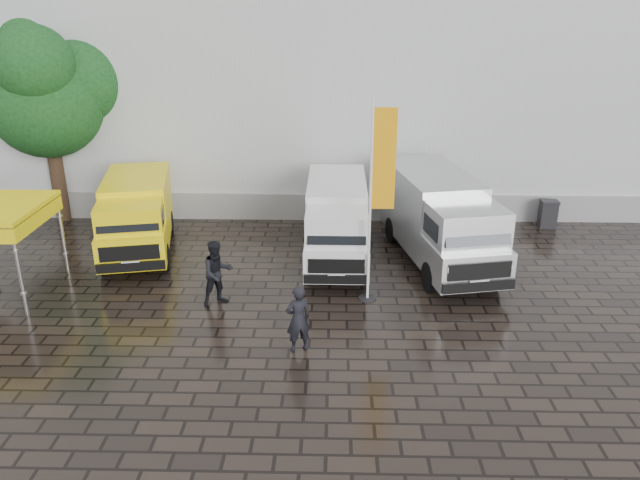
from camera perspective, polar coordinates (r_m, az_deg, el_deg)
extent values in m
plane|color=black|center=(16.43, 2.46, -7.37)|extent=(120.00, 120.00, 0.00)
cube|color=silver|center=(30.57, 6.09, 17.65)|extent=(44.00, 16.00, 12.00)
cube|color=gray|center=(23.67, 7.03, 2.97)|extent=(44.00, 0.15, 1.00)
cylinder|color=silver|center=(20.27, -22.46, 0.44)|extent=(0.10, 0.10, 2.44)
cylinder|color=silver|center=(17.99, -25.77, -2.67)|extent=(0.10, 0.10, 2.44)
cylinder|color=black|center=(17.58, 4.34, -5.31)|extent=(0.50, 0.50, 0.04)
cylinder|color=white|center=(16.54, 4.61, 3.25)|extent=(0.07, 0.07, 5.54)
cube|color=#F9A00D|center=(16.23, 5.91, 7.34)|extent=(0.60, 0.03, 2.66)
cylinder|color=black|center=(25.17, -22.92, 5.80)|extent=(0.52, 0.52, 3.74)
sphere|color=#123A18|center=(24.68, -23.80, 11.66)|extent=(4.12, 4.12, 4.12)
sphere|color=#123A18|center=(25.58, -24.80, 15.62)|extent=(2.43, 2.43, 2.43)
cube|color=black|center=(24.26, 20.12, 2.28)|extent=(0.66, 0.66, 1.02)
imported|color=black|center=(14.74, -2.01, -7.23)|extent=(0.72, 0.61, 1.68)
imported|color=black|center=(17.14, -9.35, -2.99)|extent=(1.12, 1.07, 1.82)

